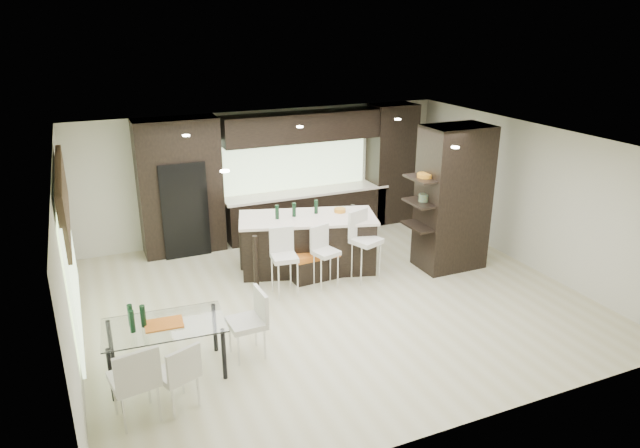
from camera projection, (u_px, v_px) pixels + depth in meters
name	position (u px, v px, depth m)	size (l,w,h in m)	color
ground	(334.00, 299.00, 9.68)	(8.00, 8.00, 0.00)	beige
back_wall	(266.00, 173.00, 12.24)	(8.00, 0.02, 2.70)	beige
left_wall	(67.00, 264.00, 7.73)	(0.02, 7.00, 2.70)	beige
right_wall	(527.00, 195.00, 10.72)	(0.02, 7.00, 2.70)	beige
ceiling	(336.00, 142.00, 8.76)	(8.00, 7.00, 0.02)	white
window_left	(70.00, 258.00, 7.91)	(0.04, 3.20, 1.90)	#B2D199
window_back	(293.00, 162.00, 12.36)	(3.40, 0.04, 1.20)	#B2D199
stone_accent	(63.00, 196.00, 7.62)	(0.08, 3.00, 0.80)	brown
ceiling_spots	(329.00, 140.00, 8.98)	(4.00, 3.00, 0.02)	white
back_cabinetry	(294.00, 174.00, 12.14)	(6.80, 0.68, 2.70)	black
refrigerator	(182.00, 207.00, 11.34)	(0.90, 0.68, 1.90)	black
partition_column	(453.00, 198.00, 10.54)	(1.20, 0.80, 2.70)	black
kitchen_island	(308.00, 243.00, 10.68)	(2.51, 1.08, 1.05)	black
stool_left	(285.00, 269.00, 9.67)	(0.42, 0.42, 0.95)	silver
stool_mid	(326.00, 263.00, 9.98)	(0.39, 0.39, 0.89)	silver
stool_right	(366.00, 253.00, 10.22)	(0.46, 0.46, 1.04)	silver
bench	(326.00, 261.00, 10.50)	(1.37, 0.53, 0.53)	black
floor_vase	(424.00, 233.00, 11.07)	(0.41, 0.41, 1.11)	#4A5A3F
dining_table	(167.00, 349.00, 7.52)	(1.55, 0.87, 0.75)	white
chair_near	(177.00, 377.00, 6.87)	(0.45, 0.45, 0.83)	silver
chair_far	(135.00, 384.00, 6.63)	(0.51, 0.51, 0.95)	silver
chair_end	(247.00, 327.00, 7.90)	(0.49, 0.49, 0.90)	silver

